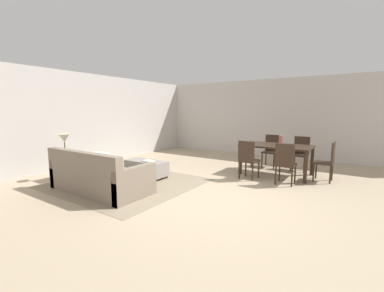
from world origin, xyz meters
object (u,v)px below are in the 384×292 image
Objects in this scene: book_on_ottoman at (148,161)px; dining_chair_near_left at (248,158)px; dining_chair_near_right at (285,162)px; dining_chair_far_left at (271,149)px; side_table at (66,161)px; table_lamp at (64,139)px; couch at (99,177)px; dining_table at (276,148)px; vase_centerpiece at (281,140)px; dining_chair_far_right at (301,151)px; dining_chair_head_east at (328,159)px; ottoman_table at (146,168)px.

dining_chair_near_left is at bearing 31.83° from book_on_ottoman.
dining_chair_near_right is at bearing 23.76° from book_on_ottoman.
book_on_ottoman is at bearing -124.68° from dining_chair_far_left.
dining_chair_far_left is (3.54, 4.14, 0.08)m from side_table.
dining_chair_far_left is at bearing 88.87° from dining_chair_near_left.
couch is at bearing -4.54° from table_lamp.
dining_table is 1.83× the size of dining_chair_near_left.
vase_centerpiece reaches higher than dining_chair_near_left.
side_table is at bearing -136.64° from dining_chair_far_right.
dining_chair_head_east is 3.54× the size of book_on_ottoman.
side_table is (-1.37, -1.25, 0.21)m from ottoman_table.
couch reaches higher than dining_table.
table_lamp reaches higher than book_on_ottoman.
couch is 2.31× the size of dining_chair_near_left.
couch is at bearing -90.37° from ottoman_table.
dining_table is (2.57, 3.37, 0.38)m from couch.
dining_chair_far_left is at bearing 114.00° from dining_table.
dining_chair_far_right is at bearing 67.43° from vase_centerpiece.
couch reaches higher than ottoman_table.
dining_table is at bearing 39.71° from table_lamp.
table_lamp is 5.12m from dining_table.
table_lamp is at bearing -150.70° from dining_chair_near_right.
dining_chair_near_right is 1.00× the size of dining_chair_head_east.
dining_chair_near_right is at bearing 21.88° from ottoman_table.
dining_chair_near_right reaches higher than book_on_ottoman.
dining_table is 0.96m from dining_chair_far_right.
table_lamp is at bearing -147.54° from dining_chair_head_east.
table_lamp reaches higher than dining_table.
ottoman_table is 3.29m from dining_table.
couch is at bearing -138.14° from dining_chair_head_east.
dining_chair_head_east is (3.74, 2.00, 0.29)m from ottoman_table.
couch is at bearing -127.89° from vase_centerpiece.
dining_chair_far_left is at bearing 49.48° from table_lamp.
dining_table is 1.83× the size of dining_chair_near_right.
dining_chair_near_right reaches higher than side_table.
ottoman_table is at bearing -142.08° from vase_centerpiece.
table_lamp is 6.07m from dining_chair_head_east.
table_lamp is 0.57× the size of dining_chair_far_left.
ottoman_table is at bearing -150.92° from dining_chair_near_left.
table_lamp is 1.99m from book_on_ottoman.
side_table reaches higher than book_on_ottoman.
dining_chair_head_east is at bearing 26.95° from dining_chair_near_left.
couch is 1.52m from table_lamp.
dining_chair_near_right reaches higher than ottoman_table.
dining_chair_far_left is 3.60m from book_on_ottoman.
dining_chair_far_right is 4.09m from book_on_ottoman.
dining_chair_near_right is (4.36, 2.45, -0.45)m from table_lamp.
couch is 1.98× the size of ottoman_table.
dining_chair_far_right is (0.42, 0.85, -0.15)m from dining_table.
dining_chair_near_left is 1.79m from dining_chair_head_east.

